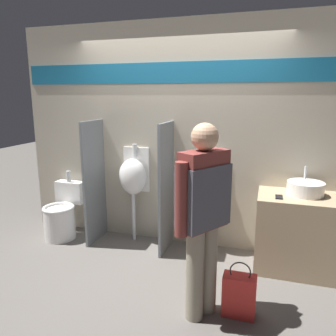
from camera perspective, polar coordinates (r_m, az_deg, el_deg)
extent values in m
plane|color=#5B5651|center=(3.86, -0.78, -15.95)|extent=(16.00, 16.00, 0.00)
cube|color=#B2A893|center=(4.00, 1.84, 5.49)|extent=(4.14, 0.06, 2.70)
cube|color=#19668E|center=(3.94, 1.77, 16.30)|extent=(4.05, 0.01, 0.24)
cube|color=tan|center=(3.81, 23.03, -10.56)|extent=(1.04, 0.58, 0.82)
cylinder|color=white|center=(3.71, 22.81, -3.30)|extent=(0.37, 0.37, 0.14)
cylinder|color=silver|center=(3.80, 22.81, -0.75)|extent=(0.03, 0.03, 0.14)
cube|color=black|center=(3.54, 18.76, -4.79)|extent=(0.07, 0.14, 0.01)
cube|color=slate|center=(4.23, -12.70, -2.40)|extent=(0.03, 0.51, 1.54)
cube|color=slate|center=(3.86, -0.34, -3.54)|extent=(0.03, 0.51, 1.54)
cylinder|color=silver|center=(4.27, -6.00, -8.40)|extent=(0.04, 0.04, 0.64)
ellipsoid|color=white|center=(4.11, -6.16, -1.52)|extent=(0.36, 0.26, 0.46)
cube|color=white|center=(4.21, -5.51, -0.22)|extent=(0.34, 0.02, 0.57)
cylinder|color=silver|center=(4.12, -5.78, 3.06)|extent=(0.06, 0.06, 0.16)
cylinder|color=silver|center=(4.01, 6.77, -9.83)|extent=(0.04, 0.04, 0.64)
ellipsoid|color=white|center=(3.84, 6.97, -2.53)|extent=(0.36, 0.26, 0.46)
cube|color=white|center=(3.95, 7.33, -1.12)|extent=(0.34, 0.02, 0.57)
cylinder|color=silver|center=(3.86, 7.34, 2.36)|extent=(0.06, 0.06, 0.16)
cylinder|color=white|center=(4.56, -18.36, -9.15)|extent=(0.39, 0.39, 0.41)
torus|color=white|center=(4.49, -18.55, -6.60)|extent=(0.41, 0.41, 0.04)
cube|color=white|center=(4.67, -16.62, -4.00)|extent=(0.39, 0.16, 0.29)
cylinder|color=silver|center=(4.60, -16.94, -1.36)|extent=(0.06, 0.06, 0.14)
cylinder|color=gray|center=(2.84, 4.69, -18.04)|extent=(0.15, 0.15, 0.79)
cylinder|color=gray|center=(2.94, 6.98, -16.97)|extent=(0.15, 0.15, 0.79)
cube|color=brown|center=(2.61, 6.20, -3.82)|extent=(0.38, 0.45, 0.63)
cube|color=#4C4C56|center=(2.62, 6.18, -4.88)|extent=(0.41, 0.48, 0.50)
cylinder|color=brown|center=(2.46, 2.33, -5.54)|extent=(0.10, 0.10, 0.58)
cylinder|color=brown|center=(2.78, 9.58, -3.53)|extent=(0.10, 0.10, 0.58)
sphere|color=tan|center=(2.52, 6.43, 5.43)|extent=(0.22, 0.22, 0.22)
cube|color=red|center=(3.04, 12.27, -20.88)|extent=(0.28, 0.15, 0.37)
torus|color=#4C4742|center=(2.92, 12.48, -17.22)|extent=(0.18, 0.01, 0.18)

